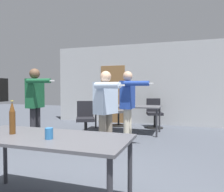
# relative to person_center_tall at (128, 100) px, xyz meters

# --- Properties ---
(back_wall) EXTENTS (6.52, 0.12, 2.77)m
(back_wall) POSITION_rel_person_center_tall_xyz_m (-0.18, 2.75, 0.40)
(back_wall) COLOR #B2B5B7
(back_wall) RESTS_ON ground_plane
(conference_table_near) EXTENTS (1.80, 0.78, 0.76)m
(conference_table_near) POSITION_rel_person_center_tall_xyz_m (-0.18, -2.86, -0.29)
(conference_table_near) COLOR #4C4C51
(conference_table_near) RESTS_ON ground_plane
(conference_table_far) EXTENTS (2.07, 0.80, 0.76)m
(conference_table_far) POSITION_rel_person_center_tall_xyz_m (-0.43, 1.14, -0.28)
(conference_table_far) COLOR #4C4C51
(conference_table_far) RESTS_ON ground_plane
(person_center_tall) EXTENTS (0.75, 0.66, 1.63)m
(person_center_tall) POSITION_rel_person_center_tall_xyz_m (0.00, 0.00, 0.00)
(person_center_tall) COLOR beige
(person_center_tall) RESTS_ON ground_plane
(person_near_casual) EXTENTS (0.69, 0.81, 1.57)m
(person_near_casual) POSITION_rel_person_center_tall_xyz_m (-0.20, -0.89, -0.04)
(person_near_casual) COLOR slate
(person_near_casual) RESTS_ON ground_plane
(person_far_watching) EXTENTS (0.76, 0.58, 1.68)m
(person_far_watching) POSITION_rel_person_center_tall_xyz_m (-1.92, -0.74, 0.05)
(person_far_watching) COLOR #28282D
(person_far_watching) RESTS_ON ground_plane
(office_chair_far_right) EXTENTS (0.63, 0.66, 0.90)m
(office_chair_far_right) POSITION_rel_person_center_tall_xyz_m (-1.24, 0.38, -0.56)
(office_chair_far_right) COLOR black
(office_chair_far_right) RESTS_ON ground_plane
(office_chair_mid_tucked) EXTENTS (0.58, 0.63, 0.91)m
(office_chair_mid_tucked) POSITION_rel_person_center_tall_xyz_m (0.31, 2.13, -0.55)
(office_chair_mid_tucked) COLOR black
(office_chair_mid_tucked) RESTS_ON ground_plane
(office_chair_far_left) EXTENTS (0.68, 0.67, 0.94)m
(office_chair_far_left) POSITION_rel_person_center_tall_xyz_m (-0.91, 2.03, -0.53)
(office_chair_far_left) COLOR black
(office_chair_far_left) RESTS_ON ground_plane
(beer_bottle) EXTENTS (0.06, 0.06, 0.36)m
(beer_bottle) POSITION_rel_person_center_tall_xyz_m (-0.56, -2.89, -0.05)
(beer_bottle) COLOR #563314
(beer_bottle) RESTS_ON conference_table_near
(drink_cup) EXTENTS (0.08, 0.08, 0.11)m
(drink_cup) POSITION_rel_person_center_tall_xyz_m (-0.05, -2.97, -0.17)
(drink_cup) COLOR #2866A3
(drink_cup) RESTS_ON conference_table_near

